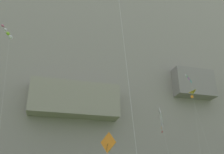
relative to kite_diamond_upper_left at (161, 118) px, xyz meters
name	(u,v)px	position (x,y,z in m)	size (l,w,h in m)	color
cliff_face	(73,50)	(-11.06, 24.60, 23.41)	(180.00, 24.62, 72.24)	gray
kite_diamond_upper_left	(161,118)	(0.00, 0.00, 0.00)	(1.11, 5.17, 14.16)	white
kite_delta_low_right	(189,97)	(8.81, 6.16, 6.12)	(1.74, 6.86, 19.20)	yellow
kite_windsock_front_field	(8,35)	(-21.46, -3.12, 8.43)	(2.72, 3.09, 21.61)	white
kite_diamond_low_left	(108,144)	(-8.94, -5.06, -4.76)	(1.92, 6.95, 9.30)	orange
kite_banner_near_cliff	(190,89)	(8.66, 5.27, 7.40)	(3.07, 3.07, 22.31)	black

